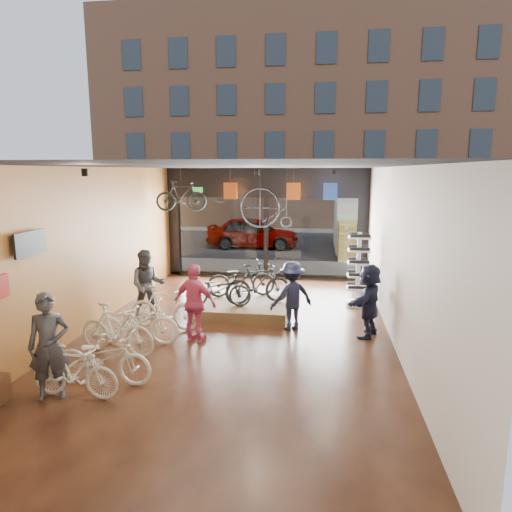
% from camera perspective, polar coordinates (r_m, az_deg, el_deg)
% --- Properties ---
extents(ground_plane, '(7.00, 12.00, 0.04)m').
position_cam_1_polar(ground_plane, '(10.64, -2.61, -9.91)').
color(ground_plane, black).
rests_on(ground_plane, ground).
extents(ceiling, '(7.00, 12.00, 0.04)m').
position_cam_1_polar(ceiling, '(9.97, -2.80, 11.25)').
color(ceiling, black).
rests_on(ceiling, ground).
extents(wall_left, '(0.04, 12.00, 3.80)m').
position_cam_1_polar(wall_left, '(11.31, -20.51, 0.74)').
color(wall_left, '#AC792E').
rests_on(wall_left, ground).
extents(wall_right, '(0.04, 12.00, 3.80)m').
position_cam_1_polar(wall_right, '(10.09, 17.34, -0.19)').
color(wall_right, beige).
rests_on(wall_right, ground).
extents(wall_back, '(7.00, 0.04, 3.80)m').
position_cam_1_polar(wall_back, '(4.57, -17.14, -13.14)').
color(wall_back, beige).
rests_on(wall_back, ground).
extents(storefront, '(7.00, 0.26, 3.80)m').
position_cam_1_polar(storefront, '(16.00, 1.27, 4.12)').
color(storefront, black).
rests_on(storefront, ground).
extents(exit_sign, '(0.35, 0.06, 0.18)m').
position_cam_1_polar(exit_sign, '(16.25, -7.28, 8.20)').
color(exit_sign, '#198C26').
rests_on(exit_sign, storefront).
extents(street_road, '(30.00, 18.00, 0.02)m').
position_cam_1_polar(street_road, '(25.14, 3.66, 2.07)').
color(street_road, black).
rests_on(street_road, ground).
extents(sidewalk_near, '(30.00, 2.40, 0.12)m').
position_cam_1_polar(sidewalk_near, '(17.48, 1.71, -1.45)').
color(sidewalk_near, slate).
rests_on(sidewalk_near, ground).
extents(sidewalk_far, '(30.00, 2.00, 0.12)m').
position_cam_1_polar(sidewalk_far, '(29.08, 4.26, 3.36)').
color(sidewalk_far, slate).
rests_on(sidewalk_far, ground).
extents(opposite_building, '(26.00, 5.00, 14.00)m').
position_cam_1_polar(opposite_building, '(31.52, 4.76, 16.56)').
color(opposite_building, brown).
rests_on(opposite_building, ground).
extents(street_car, '(4.42, 1.78, 1.50)m').
position_cam_1_polar(street_car, '(22.22, -0.42, 2.96)').
color(street_car, gray).
rests_on(street_car, street_road).
extents(box_truck, '(2.01, 6.04, 2.38)m').
position_cam_1_polar(box_truck, '(21.01, 12.70, 3.46)').
color(box_truck, silver).
rests_on(box_truck, street_road).
extents(floor_bike_1, '(1.54, 0.49, 0.92)m').
position_cam_1_polar(floor_bike_1, '(8.28, -21.71, -13.27)').
color(floor_bike_1, silver).
rests_on(floor_bike_1, ground_plane).
extents(floor_bike_2, '(1.79, 0.66, 0.93)m').
position_cam_1_polar(floor_bike_2, '(8.64, -18.55, -12.00)').
color(floor_bike_2, silver).
rests_on(floor_bike_2, ground_plane).
extents(floor_bike_3, '(1.86, 0.91, 1.07)m').
position_cam_1_polar(floor_bike_3, '(9.79, -17.04, -8.76)').
color(floor_bike_3, silver).
rests_on(floor_bike_3, ground_plane).
extents(floor_bike_4, '(1.90, 0.84, 0.97)m').
position_cam_1_polar(floor_bike_4, '(10.26, -14.77, -8.06)').
color(floor_bike_4, silver).
rests_on(floor_bike_4, ground_plane).
extents(floor_bike_5, '(1.80, 0.66, 1.06)m').
position_cam_1_polar(floor_bike_5, '(11.02, -11.37, -6.38)').
color(floor_bike_5, silver).
rests_on(floor_bike_5, ground_plane).
extents(display_platform, '(2.40, 1.80, 0.30)m').
position_cam_1_polar(display_platform, '(12.05, -1.74, -6.56)').
color(display_platform, brown).
rests_on(display_platform, ground_plane).
extents(display_bike_left, '(1.72, 0.73, 0.88)m').
position_cam_1_polar(display_bike_left, '(11.66, -4.74, -4.17)').
color(display_bike_left, black).
rests_on(display_bike_left, display_platform).
extents(display_bike_mid, '(1.80, 1.17, 1.05)m').
position_cam_1_polar(display_bike_mid, '(11.83, 0.25, -3.49)').
color(display_bike_mid, black).
rests_on(display_bike_mid, display_platform).
extents(display_bike_right, '(1.98, 1.17, 0.98)m').
position_cam_1_polar(display_bike_right, '(12.53, -1.88, -2.86)').
color(display_bike_right, black).
rests_on(display_bike_right, display_platform).
extents(customer_0, '(0.77, 0.65, 1.79)m').
position_cam_1_polar(customer_0, '(8.28, -24.44, -10.23)').
color(customer_0, '#3F3F44').
rests_on(customer_0, ground_plane).
extents(customer_1, '(1.04, 0.91, 1.78)m').
position_cam_1_polar(customer_1, '(11.76, -13.39, -3.54)').
color(customer_1, '#3F3F44').
rests_on(customer_1, ground_plane).
extents(customer_2, '(1.10, 0.70, 1.74)m').
position_cam_1_polar(customer_2, '(10.08, -7.61, -5.85)').
color(customer_2, '#CC4C72').
rests_on(customer_2, ground_plane).
extents(customer_3, '(1.21, 1.04, 1.63)m').
position_cam_1_polar(customer_3, '(10.76, 4.49, -5.01)').
color(customer_3, '#161C33').
rests_on(customer_3, ground_plane).
extents(customer_5, '(1.06, 1.63, 1.68)m').
position_cam_1_polar(customer_5, '(10.60, 13.94, -5.41)').
color(customer_5, '#161C33').
rests_on(customer_5, ground_plane).
extents(sunglasses_rack, '(0.62, 0.52, 2.05)m').
position_cam_1_polar(sunglasses_rack, '(12.92, 12.67, -1.63)').
color(sunglasses_rack, white).
rests_on(sunglasses_rack, ground_plane).
extents(penny_farthing, '(1.59, 0.06, 1.27)m').
position_cam_1_polar(penny_farthing, '(14.56, 1.54, 5.85)').
color(penny_farthing, black).
rests_on(penny_farthing, ceiling).
extents(hung_bike, '(1.64, 0.78, 0.95)m').
position_cam_1_polar(hung_bike, '(14.67, -9.33, 7.41)').
color(hung_bike, black).
rests_on(hung_bike, ceiling).
extents(jersey_left, '(0.45, 0.03, 0.55)m').
position_cam_1_polar(jersey_left, '(15.29, -3.23, 8.12)').
color(jersey_left, '#CC5919').
rests_on(jersey_left, ceiling).
extents(jersey_mid, '(0.45, 0.03, 0.55)m').
position_cam_1_polar(jersey_mid, '(15.03, 4.70, 8.06)').
color(jersey_mid, '#CC5919').
rests_on(jersey_mid, ceiling).
extents(jersey_right, '(0.45, 0.03, 0.55)m').
position_cam_1_polar(jersey_right, '(15.01, 9.27, 7.96)').
color(jersey_right, '#1E3F99').
rests_on(jersey_right, ceiling).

